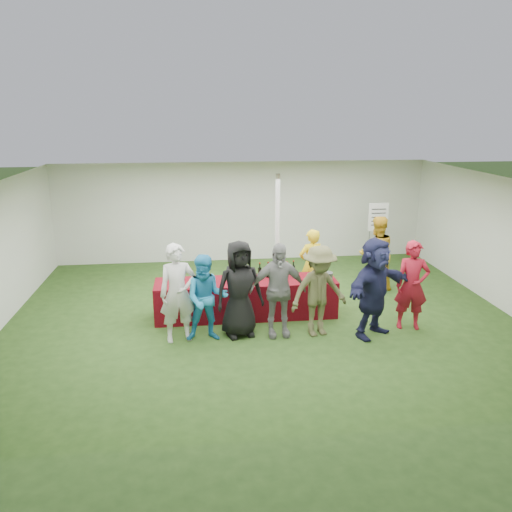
{
  "coord_description": "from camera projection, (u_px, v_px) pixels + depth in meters",
  "views": [
    {
      "loc": [
        -1.22,
        -9.32,
        3.97
      ],
      "look_at": [
        -0.11,
        -0.0,
        1.25
      ],
      "focal_mm": 35.0,
      "sensor_mm": 36.0,
      "label": 1
    }
  ],
  "objects": [
    {
      "name": "wine_bottles",
      "position": [
        277.0,
        271.0,
        10.07
      ],
      "size": [
        0.77,
        0.15,
        0.32
      ],
      "color": "black",
      "rests_on": "serving_table"
    },
    {
      "name": "customer_6",
      "position": [
        412.0,
        285.0,
        9.31
      ],
      "size": [
        0.69,
        0.52,
        1.7
      ],
      "primitive_type": "imported",
      "rotation": [
        0.0,
        0.0,
        -0.2
      ],
      "color": "maroon",
      "rests_on": "ground"
    },
    {
      "name": "customer_1",
      "position": [
        207.0,
        298.0,
        8.82
      ],
      "size": [
        0.78,
        0.61,
        1.59
      ],
      "primitive_type": "imported",
      "rotation": [
        0.0,
        0.0,
        -0.01
      ],
      "color": "#2185BD",
      "rests_on": "ground"
    },
    {
      "name": "bar_towel",
      "position": [
        323.0,
        276.0,
        10.12
      ],
      "size": [
        0.25,
        0.18,
        0.03
      ],
      "primitive_type": "cube",
      "color": "white",
      "rests_on": "serving_table"
    },
    {
      "name": "customer_0",
      "position": [
        178.0,
        293.0,
        8.78
      ],
      "size": [
        0.73,
        0.56,
        1.79
      ],
      "primitive_type": "imported",
      "rotation": [
        0.0,
        0.0,
        0.21
      ],
      "color": "silver",
      "rests_on": "ground"
    },
    {
      "name": "wine_list_sign",
      "position": [
        378.0,
        222.0,
        12.45
      ],
      "size": [
        0.5,
        0.03,
        1.8
      ],
      "color": "slate",
      "rests_on": "ground"
    },
    {
      "name": "customer_2",
      "position": [
        239.0,
        289.0,
        8.99
      ],
      "size": [
        0.98,
        0.76,
        1.79
      ],
      "primitive_type": "imported",
      "rotation": [
        0.0,
        0.0,
        0.24
      ],
      "color": "black",
      "rests_on": "ground"
    },
    {
      "name": "customer_5",
      "position": [
        374.0,
        288.0,
        8.98
      ],
      "size": [
        1.72,
        1.43,
        1.85
      ],
      "primitive_type": "imported",
      "rotation": [
        0.0,
        0.0,
        0.61
      ],
      "color": "#1A1C3D",
      "rests_on": "ground"
    },
    {
      "name": "water_bottle",
      "position": [
        249.0,
        274.0,
        9.95
      ],
      "size": [
        0.07,
        0.07,
        0.23
      ],
      "color": "silver",
      "rests_on": "serving_table"
    },
    {
      "name": "wine_glasses",
      "position": [
        226.0,
        280.0,
        9.58
      ],
      "size": [
        2.78,
        0.13,
        0.16
      ],
      "color": "silver",
      "rests_on": "serving_table"
    },
    {
      "name": "tent",
      "position": [
        277.0,
        236.0,
        10.96
      ],
      "size": [
        10.0,
        10.0,
        10.0
      ],
      "color": "white",
      "rests_on": "ground"
    },
    {
      "name": "customer_3",
      "position": [
        278.0,
        290.0,
        8.99
      ],
      "size": [
        1.05,
        0.47,
        1.76
      ],
      "primitive_type": "imported",
      "rotation": [
        0.0,
        0.0,
        0.04
      ],
      "color": "slate",
      "rests_on": "ground"
    },
    {
      "name": "customer_4",
      "position": [
        319.0,
        291.0,
        9.02
      ],
      "size": [
        1.21,
        0.87,
        1.7
      ],
      "primitive_type": "imported",
      "rotation": [
        0.0,
        0.0,
        0.24
      ],
      "color": "brown",
      "rests_on": "ground"
    },
    {
      "name": "dump_bucket",
      "position": [
        327.0,
        277.0,
        9.84
      ],
      "size": [
        0.25,
        0.25,
        0.18
      ],
      "primitive_type": "cylinder",
      "color": "slate",
      "rests_on": "serving_table"
    },
    {
      "name": "staff_back",
      "position": [
        376.0,
        254.0,
        11.33
      ],
      "size": [
        0.96,
        0.82,
        1.73
      ],
      "primitive_type": "imported",
      "rotation": [
        0.0,
        0.0,
        3.36
      ],
      "color": "gold",
      "rests_on": "ground"
    },
    {
      "name": "serving_table",
      "position": [
        246.0,
        298.0,
        10.0
      ],
      "size": [
        3.6,
        0.8,
        0.75
      ],
      "primitive_type": "cube",
      "color": "maroon",
      "rests_on": "ground"
    },
    {
      "name": "ground",
      "position": [
        262.0,
        315.0,
        10.14
      ],
      "size": [
        60.0,
        60.0,
        0.0
      ],
      "primitive_type": "plane",
      "color": "#284719",
      "rests_on": "ground"
    },
    {
      "name": "staff_pourer",
      "position": [
        311.0,
        265.0,
        10.75
      ],
      "size": [
        0.65,
        0.51,
        1.59
      ],
      "primitive_type": "imported",
      "rotation": [
        0.0,
        0.0,
        3.39
      ],
      "color": "yellow",
      "rests_on": "ground"
    }
  ]
}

